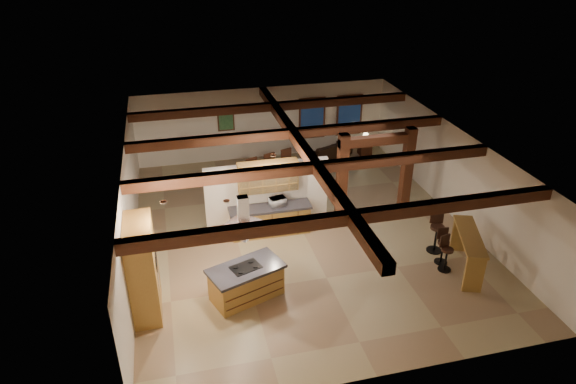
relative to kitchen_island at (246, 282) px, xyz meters
name	(u,v)px	position (x,y,z in m)	size (l,w,h in m)	color
ground	(302,231)	(2.22, 2.73, -0.46)	(12.00, 12.00, 0.00)	tan
room_walls	(303,180)	(2.22, 2.73, 1.32)	(12.00, 12.00, 12.00)	white
ceiling_beams	(304,149)	(2.22, 2.73, 2.30)	(10.00, 12.00, 0.28)	#3B190E
timber_posts	(376,165)	(4.72, 3.23, 1.30)	(2.50, 0.30, 2.90)	#3B190E
partition_wall	(267,196)	(1.22, 3.23, 0.64)	(3.80, 0.18, 2.20)	white
pantry_cabinet	(143,269)	(-2.44, 0.13, 0.74)	(0.67, 1.60, 2.40)	olive
back_counter	(270,220)	(1.22, 2.84, 0.01)	(2.50, 0.66, 0.94)	olive
upper_display_cabinet	(268,177)	(1.22, 3.04, 1.39)	(1.80, 0.36, 0.95)	olive
range_hood	(244,238)	(0.00, 0.00, 1.32)	(1.10, 1.10, 1.40)	silver
back_windows	(331,117)	(5.02, 8.66, 1.04)	(2.70, 0.07, 1.70)	#3B190E
framed_art	(226,120)	(0.72, 8.67, 1.24)	(0.65, 0.05, 0.85)	#3B190E
recessed_cans	(224,184)	(-0.31, 0.80, 2.41)	(3.16, 2.46, 0.03)	silver
kitchen_island	(246,282)	(0.00, 0.00, 0.00)	(2.08, 1.56, 0.92)	olive
dining_table	(277,182)	(2.07, 5.64, -0.14)	(1.83, 1.02, 0.64)	#38150E
sofa	(328,150)	(4.76, 8.05, -0.17)	(1.99, 0.78, 0.58)	black
microwave	(278,202)	(1.46, 2.84, 0.61)	(0.48, 0.33, 0.27)	#ADADB2
bar_counter	(468,246)	(6.04, -0.28, 0.29)	(1.24, 2.18, 1.12)	olive
side_table	(365,147)	(6.32, 7.94, -0.16)	(0.48, 0.48, 0.60)	#3B190E
table_lamp	(366,136)	(6.32, 7.94, 0.36)	(0.27, 0.27, 0.32)	black
bar_stool_a	(446,253)	(5.49, -0.14, 0.07)	(0.37, 0.38, 1.04)	black
bar_stool_b	(442,246)	(5.58, 0.21, 0.07)	(0.37, 0.38, 1.05)	black
bar_stool_c	(436,231)	(5.68, 0.79, 0.18)	(0.46, 0.47, 1.27)	black
dining_chairs	(277,174)	(2.07, 5.64, 0.17)	(2.44, 2.44, 1.25)	#3B190E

